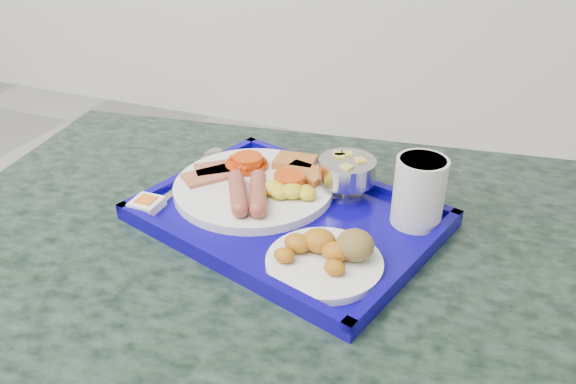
# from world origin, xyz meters

# --- Properties ---
(table) EXTENTS (1.20, 0.88, 0.69)m
(table) POSITION_xyz_m (1.18, 1.19, 0.52)
(table) COLOR slate
(table) RESTS_ON floor
(tray) EXTENTS (0.51, 0.43, 0.03)m
(tray) POSITION_xyz_m (1.17, 1.22, 0.70)
(tray) COLOR #0B0285
(tray) RESTS_ON table
(main_plate) EXTENTS (0.27, 0.27, 0.04)m
(main_plate) POSITION_xyz_m (1.10, 1.26, 0.72)
(main_plate) COLOR white
(main_plate) RESTS_ON tray
(bread_plate) EXTENTS (0.16, 0.16, 0.05)m
(bread_plate) POSITION_xyz_m (1.27, 1.12, 0.72)
(bread_plate) COLOR white
(bread_plate) RESTS_ON tray
(fruit_bowl) EXTENTS (0.09, 0.09, 0.06)m
(fruit_bowl) POSITION_xyz_m (1.23, 1.31, 0.75)
(fruit_bowl) COLOR #B6B6B8
(fruit_bowl) RESTS_ON tray
(juice_cup) EXTENTS (0.08, 0.08, 0.11)m
(juice_cup) POSITION_xyz_m (1.36, 1.27, 0.76)
(juice_cup) COLOR silver
(juice_cup) RESTS_ON tray
(spoon) EXTENTS (0.04, 0.19, 0.01)m
(spoon) POSITION_xyz_m (0.97, 1.32, 0.71)
(spoon) COLOR #B6B6B8
(spoon) RESTS_ON tray
(knife) EXTENTS (0.03, 0.19, 0.00)m
(knife) POSITION_xyz_m (0.96, 1.27, 0.71)
(knife) COLOR #B6B6B8
(knife) RESTS_ON tray
(jam_packet) EXTENTS (0.04, 0.04, 0.02)m
(jam_packet) POSITION_xyz_m (0.96, 1.15, 0.72)
(jam_packet) COLOR white
(jam_packet) RESTS_ON tray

